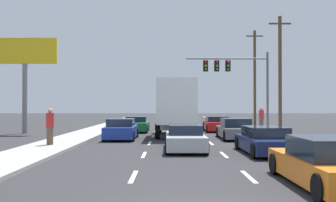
{
  "coord_description": "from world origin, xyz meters",
  "views": [
    {
      "loc": [
        -0.68,
        -7.08,
        2.1
      ],
      "look_at": [
        -0.64,
        18.34,
        2.39
      ],
      "focal_mm": 41.25,
      "sensor_mm": 36.0,
      "label": 1
    }
  ],
  "objects_px": {
    "car_gray": "(235,130)",
    "pedestrian_mid_block": "(261,119)",
    "car_navy": "(265,141)",
    "car_orange": "(325,164)",
    "car_silver": "(184,138)",
    "car_green": "(136,125)",
    "box_truck": "(175,105)",
    "traffic_signal_mast": "(230,71)",
    "utility_pole_far": "(254,76)",
    "car_red": "(216,124)",
    "roadside_billboard": "(24,64)",
    "pedestrian_near_corner": "(49,126)",
    "utility_pole_mid": "(279,72)",
    "car_blue": "(121,130)"
  },
  "relations": [
    {
      "from": "car_gray",
      "to": "pedestrian_mid_block",
      "type": "height_order",
      "value": "pedestrian_mid_block"
    },
    {
      "from": "car_navy",
      "to": "car_orange",
      "type": "height_order",
      "value": "car_orange"
    },
    {
      "from": "car_silver",
      "to": "car_gray",
      "type": "bearing_deg",
      "value": 60.11
    },
    {
      "from": "car_green",
      "to": "box_truck",
      "type": "bearing_deg",
      "value": -56.07
    },
    {
      "from": "traffic_signal_mast",
      "to": "car_navy",
      "type": "bearing_deg",
      "value": -94.26
    },
    {
      "from": "car_navy",
      "to": "pedestrian_mid_block",
      "type": "height_order",
      "value": "pedestrian_mid_block"
    },
    {
      "from": "utility_pole_far",
      "to": "car_red",
      "type": "bearing_deg",
      "value": -118.26
    },
    {
      "from": "car_green",
      "to": "box_truck",
      "type": "relative_size",
      "value": 0.55
    },
    {
      "from": "box_truck",
      "to": "roadside_billboard",
      "type": "height_order",
      "value": "roadside_billboard"
    },
    {
      "from": "car_green",
      "to": "pedestrian_near_corner",
      "type": "relative_size",
      "value": 2.37
    },
    {
      "from": "pedestrian_near_corner",
      "to": "utility_pole_far",
      "type": "bearing_deg",
      "value": 55.23
    },
    {
      "from": "car_red",
      "to": "car_navy",
      "type": "distance_m",
      "value": 14.36
    },
    {
      "from": "car_green",
      "to": "car_navy",
      "type": "height_order",
      "value": "car_green"
    },
    {
      "from": "car_red",
      "to": "car_gray",
      "type": "xyz_separation_m",
      "value": [
        0.29,
        -7.03,
        0.01
      ]
    },
    {
      "from": "car_red",
      "to": "utility_pole_mid",
      "type": "height_order",
      "value": "utility_pole_mid"
    },
    {
      "from": "utility_pole_mid",
      "to": "roadside_billboard",
      "type": "bearing_deg",
      "value": -173.43
    },
    {
      "from": "car_silver",
      "to": "pedestrian_mid_block",
      "type": "height_order",
      "value": "pedestrian_mid_block"
    },
    {
      "from": "car_orange",
      "to": "roadside_billboard",
      "type": "xyz_separation_m",
      "value": [
        -14.78,
        18.8,
        4.65
      ]
    },
    {
      "from": "car_red",
      "to": "car_navy",
      "type": "height_order",
      "value": "car_red"
    },
    {
      "from": "car_green",
      "to": "car_red",
      "type": "distance_m",
      "value": 6.48
    },
    {
      "from": "box_truck",
      "to": "traffic_signal_mast",
      "type": "relative_size",
      "value": 1.06
    },
    {
      "from": "car_silver",
      "to": "car_blue",
      "type": "bearing_deg",
      "value": 123.42
    },
    {
      "from": "utility_pole_far",
      "to": "traffic_signal_mast",
      "type": "bearing_deg",
      "value": -118.36
    },
    {
      "from": "utility_pole_mid",
      "to": "car_green",
      "type": "bearing_deg",
      "value": -178.0
    },
    {
      "from": "car_gray",
      "to": "utility_pole_far",
      "type": "xyz_separation_m",
      "value": [
        5.04,
        16.94,
        4.61
      ]
    },
    {
      "from": "car_green",
      "to": "car_navy",
      "type": "xyz_separation_m",
      "value": [
        6.77,
        -13.82,
        -0.01
      ]
    },
    {
      "from": "car_green",
      "to": "car_navy",
      "type": "distance_m",
      "value": 15.39
    },
    {
      "from": "utility_pole_mid",
      "to": "roadside_billboard",
      "type": "xyz_separation_m",
      "value": [
        -19.75,
        -2.27,
        0.44
      ]
    },
    {
      "from": "traffic_signal_mast",
      "to": "utility_pole_mid",
      "type": "xyz_separation_m",
      "value": [
        3.5,
        -3.14,
        -0.36
      ]
    },
    {
      "from": "car_navy",
      "to": "utility_pole_mid",
      "type": "xyz_separation_m",
      "value": [
        4.8,
        14.22,
        4.24
      ]
    },
    {
      "from": "car_green",
      "to": "roadside_billboard",
      "type": "distance_m",
      "value": 9.61
    },
    {
      "from": "utility_pole_mid",
      "to": "car_navy",
      "type": "bearing_deg",
      "value": -108.63
    },
    {
      "from": "car_orange",
      "to": "pedestrian_near_corner",
      "type": "xyz_separation_m",
      "value": [
        -9.97,
        9.28,
        0.46
      ]
    },
    {
      "from": "car_navy",
      "to": "car_blue",
      "type": "bearing_deg",
      "value": 135.7
    },
    {
      "from": "car_silver",
      "to": "utility_pole_mid",
      "type": "relative_size",
      "value": 0.5
    },
    {
      "from": "car_orange",
      "to": "car_green",
      "type": "bearing_deg",
      "value": 107.69
    },
    {
      "from": "car_silver",
      "to": "car_green",
      "type": "bearing_deg",
      "value": 104.96
    },
    {
      "from": "car_gray",
      "to": "utility_pole_mid",
      "type": "bearing_deg",
      "value": 55.07
    },
    {
      "from": "car_blue",
      "to": "car_gray",
      "type": "xyz_separation_m",
      "value": [
        7.11,
        0.36,
        -0.01
      ]
    },
    {
      "from": "car_red",
      "to": "car_gray",
      "type": "relative_size",
      "value": 0.94
    },
    {
      "from": "box_truck",
      "to": "roadside_billboard",
      "type": "bearing_deg",
      "value": 166.69
    },
    {
      "from": "car_red",
      "to": "utility_pole_mid",
      "type": "relative_size",
      "value": 0.45
    },
    {
      "from": "box_truck",
      "to": "car_red",
      "type": "distance_m",
      "value": 6.29
    },
    {
      "from": "car_silver",
      "to": "car_gray",
      "type": "xyz_separation_m",
      "value": [
        3.42,
        5.95,
        0.04
      ]
    },
    {
      "from": "traffic_signal_mast",
      "to": "utility_pole_mid",
      "type": "height_order",
      "value": "utility_pole_mid"
    },
    {
      "from": "car_green",
      "to": "utility_pole_far",
      "type": "relative_size",
      "value": 0.42
    },
    {
      "from": "box_truck",
      "to": "car_navy",
      "type": "bearing_deg",
      "value": -68.16
    },
    {
      "from": "car_silver",
      "to": "car_orange",
      "type": "xyz_separation_m",
      "value": [
        3.27,
        -8.23,
        0.04
      ]
    },
    {
      "from": "car_gray",
      "to": "car_navy",
      "type": "height_order",
      "value": "car_gray"
    },
    {
      "from": "car_blue",
      "to": "car_navy",
      "type": "height_order",
      "value": "car_blue"
    }
  ]
}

